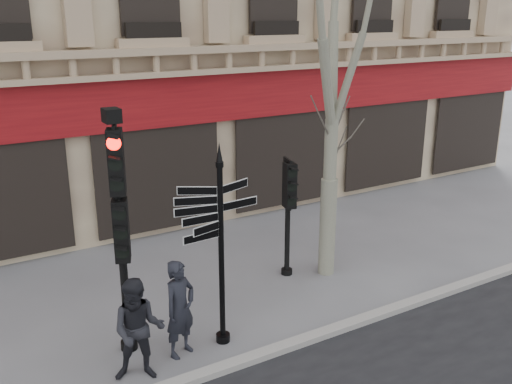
% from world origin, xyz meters
% --- Properties ---
extents(ground, '(80.00, 80.00, 0.00)m').
position_xyz_m(ground, '(0.00, 0.00, 0.00)').
color(ground, '#5D5D61').
rests_on(ground, ground).
extents(kerb, '(80.00, 0.25, 0.12)m').
position_xyz_m(kerb, '(0.00, -1.40, 0.06)').
color(kerb, gray).
rests_on(kerb, ground).
extents(fingerpost, '(1.72, 1.72, 3.73)m').
position_xyz_m(fingerpost, '(-1.00, -0.58, 2.50)').
color(fingerpost, black).
rests_on(fingerpost, ground).
extents(traffic_signal_main, '(0.57, 0.49, 4.32)m').
position_xyz_m(traffic_signal_main, '(-2.56, 0.06, 2.73)').
color(traffic_signal_main, black).
rests_on(traffic_signal_main, ground).
extents(traffic_signal_secondary, '(0.51, 0.41, 2.65)m').
position_xyz_m(traffic_signal_secondary, '(1.56, 1.15, 1.85)').
color(traffic_signal_secondary, black).
rests_on(traffic_signal_secondary, ground).
extents(pedestrian_a, '(0.76, 0.64, 1.77)m').
position_xyz_m(pedestrian_a, '(-1.81, -0.55, 0.88)').
color(pedestrian_a, black).
rests_on(pedestrian_a, ground).
extents(pedestrian_b, '(1.06, 0.97, 1.77)m').
position_xyz_m(pedestrian_b, '(-2.66, -0.86, 0.88)').
color(pedestrian_b, black).
rests_on(pedestrian_b, ground).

